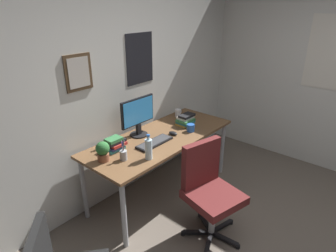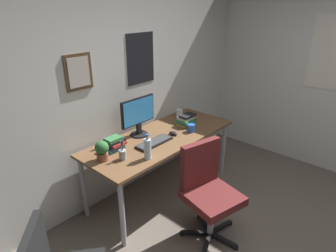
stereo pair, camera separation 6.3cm
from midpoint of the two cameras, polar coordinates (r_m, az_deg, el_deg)
The scene contains 13 objects.
wall_back at distance 3.19m, azimuth -9.57°, elevation 8.10°, with size 4.40×0.10×2.60m.
desk at distance 3.25m, azimuth -0.76°, elevation -3.13°, with size 1.83×0.74×0.75m.
office_chair at distance 2.78m, azimuth 8.48°, elevation -11.92°, with size 0.58×0.58×0.95m.
monitor at distance 3.17m, azimuth -5.37°, elevation 2.19°, with size 0.46×0.20×0.43m.
keyboard at distance 3.04m, azimuth -2.15°, elevation -3.27°, with size 0.43×0.15×0.03m.
computer_mouse at distance 3.24m, azimuth 1.61°, elevation -1.46°, with size 0.06×0.11×0.04m.
water_bottle at distance 2.72m, azimuth -3.41°, elevation -4.49°, with size 0.07×0.07×0.25m.
coffee_mug_near at distance 3.75m, azimuth 2.71°, elevation 2.58°, with size 0.11×0.08×0.10m.
coffee_mug_far at distance 3.33m, azimuth 5.16°, elevation -0.38°, with size 0.13×0.09×0.09m.
potted_plant at distance 2.76m, azimuth -12.33°, elevation -4.68°, with size 0.13×0.13×0.19m.
pen_cup at distance 2.76m, azimuth -8.36°, elevation -5.55°, with size 0.07×0.07×0.20m.
book_stack_left at distance 2.95m, azimuth -9.98°, elevation -3.39°, with size 0.21×0.17×0.14m.
book_stack_right at distance 3.50m, azimuth 4.16°, elevation 1.18°, with size 0.22×0.18×0.13m.
Camera 2 is at (-1.90, -0.30, 2.11)m, focal length 30.75 mm.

